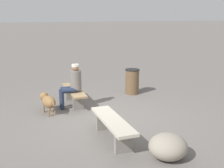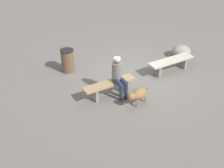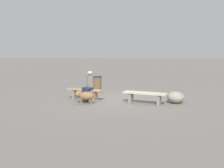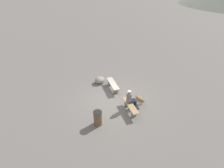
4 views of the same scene
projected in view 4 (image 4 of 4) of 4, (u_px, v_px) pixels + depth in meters
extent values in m
cube|color=slate|center=(115.00, 101.00, 12.13)|extent=(210.00, 210.00, 0.06)
cube|color=gray|center=(110.00, 82.00, 13.69)|extent=(0.12, 0.35, 0.41)
cube|color=gray|center=(116.00, 91.00, 12.71)|extent=(0.12, 0.35, 0.41)
cube|color=beige|center=(113.00, 84.00, 13.08)|extent=(1.80, 0.49, 0.06)
cube|color=gray|center=(127.00, 103.00, 11.48)|extent=(0.11, 0.32, 0.42)
cube|color=gray|center=(134.00, 114.00, 10.64)|extent=(0.11, 0.32, 0.42)
cube|color=#A3845B|center=(130.00, 105.00, 10.94)|extent=(1.75, 0.44, 0.05)
cylinder|color=slate|center=(129.00, 97.00, 10.97)|extent=(0.32, 0.32, 0.55)
sphere|color=#A3704C|center=(129.00, 92.00, 10.78)|extent=(0.20, 0.20, 0.20)
cylinder|color=silver|center=(129.00, 92.00, 10.76)|extent=(0.21, 0.21, 0.07)
cylinder|color=#232D47|center=(133.00, 101.00, 11.09)|extent=(0.18, 0.43, 0.15)
cylinder|color=#232D47|center=(136.00, 104.00, 11.28)|extent=(0.11, 0.11, 0.55)
cylinder|color=#232D47|center=(132.00, 100.00, 11.23)|extent=(0.18, 0.43, 0.15)
cylinder|color=#232D47|center=(135.00, 103.00, 11.42)|extent=(0.11, 0.11, 0.55)
ellipsoid|color=olive|center=(139.00, 99.00, 11.67)|extent=(0.64, 0.43, 0.32)
sphere|color=olive|center=(143.00, 101.00, 11.38)|extent=(0.24, 0.24, 0.24)
cylinder|color=olive|center=(142.00, 103.00, 11.70)|extent=(0.04, 0.04, 0.18)
cylinder|color=olive|center=(139.00, 104.00, 11.62)|extent=(0.04, 0.04, 0.18)
cylinder|color=olive|center=(138.00, 100.00, 11.98)|extent=(0.04, 0.04, 0.18)
cylinder|color=olive|center=(136.00, 101.00, 11.90)|extent=(0.04, 0.04, 0.18)
cylinder|color=olive|center=(136.00, 96.00, 11.90)|extent=(0.12, 0.05, 0.15)
cylinder|color=brown|center=(98.00, 118.00, 10.00)|extent=(0.46, 0.46, 0.82)
cylinder|color=black|center=(97.00, 112.00, 9.78)|extent=(0.49, 0.49, 0.03)
ellipsoid|color=gray|center=(100.00, 80.00, 13.92)|extent=(0.78, 0.81, 0.48)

